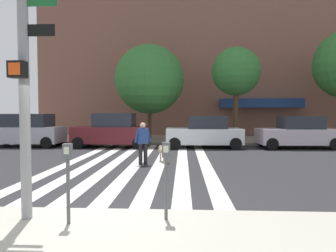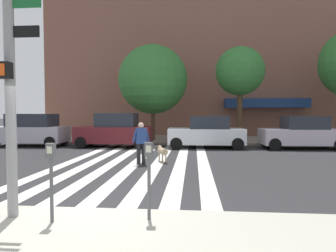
{
  "view_description": "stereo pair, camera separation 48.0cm",
  "coord_description": "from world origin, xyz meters",
  "px_view_note": "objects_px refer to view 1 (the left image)",
  "views": [
    {
      "loc": [
        1.59,
        -5.73,
        2.03
      ],
      "look_at": [
        0.91,
        8.05,
        1.4
      ],
      "focal_mm": 32.06,
      "sensor_mm": 36.0,
      "label": 1
    },
    {
      "loc": [
        2.07,
        -5.69,
        2.03
      ],
      "look_at": [
        0.91,
        8.05,
        1.4
      ],
      "focal_mm": 32.06,
      "sensor_mm": 36.0,
      "label": 2
    }
  ],
  "objects_px": {
    "parking_meter_curbside": "(68,172)",
    "parked_car_fourth_in_line": "(298,133)",
    "parked_car_behind_first": "(112,131)",
    "parked_car_third_in_line": "(204,133)",
    "pedestrian_dog_walker": "(143,141)",
    "parking_meter_second_along": "(166,170)",
    "parked_car_near_curb": "(26,131)",
    "traffic_light_pole": "(22,25)",
    "street_tree_middle": "(236,72)",
    "dog_on_leash": "(163,151)",
    "street_tree_nearest": "(149,79)"
  },
  "relations": [
    {
      "from": "traffic_light_pole",
      "to": "parked_car_fourth_in_line",
      "type": "relative_size",
      "value": 1.32
    },
    {
      "from": "traffic_light_pole",
      "to": "parked_car_third_in_line",
      "type": "relative_size",
      "value": 1.35
    },
    {
      "from": "traffic_light_pole",
      "to": "parked_car_third_in_line",
      "type": "distance_m",
      "value": 13.09
    },
    {
      "from": "parked_car_third_in_line",
      "to": "pedestrian_dog_walker",
      "type": "height_order",
      "value": "parked_car_third_in_line"
    },
    {
      "from": "parked_car_near_curb",
      "to": "street_tree_middle",
      "type": "xyz_separation_m",
      "value": [
        12.79,
        3.01,
        3.77
      ]
    },
    {
      "from": "traffic_light_pole",
      "to": "street_tree_middle",
      "type": "distance_m",
      "value": 16.48
    },
    {
      "from": "traffic_light_pole",
      "to": "dog_on_leash",
      "type": "bearing_deg",
      "value": 74.43
    },
    {
      "from": "parked_car_fourth_in_line",
      "to": "street_tree_middle",
      "type": "relative_size",
      "value": 0.7
    },
    {
      "from": "parking_meter_second_along",
      "to": "pedestrian_dog_walker",
      "type": "height_order",
      "value": "pedestrian_dog_walker"
    },
    {
      "from": "parking_meter_second_along",
      "to": "parked_car_behind_first",
      "type": "distance_m",
      "value": 12.65
    },
    {
      "from": "parking_meter_curbside",
      "to": "parked_car_near_curb",
      "type": "height_order",
      "value": "parked_car_near_curb"
    },
    {
      "from": "parked_car_behind_first",
      "to": "parked_car_fourth_in_line",
      "type": "xyz_separation_m",
      "value": [
        10.6,
        0.0,
        -0.08
      ]
    },
    {
      "from": "street_tree_nearest",
      "to": "street_tree_middle",
      "type": "height_order",
      "value": "street_tree_nearest"
    },
    {
      "from": "parked_car_third_in_line",
      "to": "pedestrian_dog_walker",
      "type": "bearing_deg",
      "value": -115.8
    },
    {
      "from": "parked_car_fourth_in_line",
      "to": "parking_meter_curbside",
      "type": "bearing_deg",
      "value": -124.29
    },
    {
      "from": "parked_car_behind_first",
      "to": "parked_car_third_in_line",
      "type": "bearing_deg",
      "value": 0.01
    },
    {
      "from": "parking_meter_curbside",
      "to": "pedestrian_dog_walker",
      "type": "distance_m",
      "value": 6.61
    },
    {
      "from": "parking_meter_second_along",
      "to": "parked_car_near_curb",
      "type": "distance_m",
      "value": 15.03
    },
    {
      "from": "parking_meter_curbside",
      "to": "parked_car_behind_first",
      "type": "relative_size",
      "value": 0.31
    },
    {
      "from": "parked_car_behind_first",
      "to": "dog_on_leash",
      "type": "distance_m",
      "value": 6.09
    },
    {
      "from": "parking_meter_curbside",
      "to": "parking_meter_second_along",
      "type": "height_order",
      "value": "same"
    },
    {
      "from": "parking_meter_second_along",
      "to": "street_tree_middle",
      "type": "relative_size",
      "value": 0.22
    },
    {
      "from": "parking_meter_second_along",
      "to": "parked_car_behind_first",
      "type": "height_order",
      "value": "parked_car_behind_first"
    },
    {
      "from": "parked_car_fourth_in_line",
      "to": "dog_on_leash",
      "type": "relative_size",
      "value": 4.37
    },
    {
      "from": "parked_car_third_in_line",
      "to": "street_tree_middle",
      "type": "xyz_separation_m",
      "value": [
        2.29,
        3.01,
        3.85
      ]
    },
    {
      "from": "parked_car_third_in_line",
      "to": "dog_on_leash",
      "type": "bearing_deg",
      "value": -111.71
    },
    {
      "from": "parked_car_fourth_in_line",
      "to": "traffic_light_pole",
      "type": "bearing_deg",
      "value": -127.25
    },
    {
      "from": "parking_meter_curbside",
      "to": "traffic_light_pole",
      "type": "bearing_deg",
      "value": 168.29
    },
    {
      "from": "parking_meter_curbside",
      "to": "parked_car_near_curb",
      "type": "bearing_deg",
      "value": 120.72
    },
    {
      "from": "parking_meter_second_along",
      "to": "parked_car_behind_first",
      "type": "bearing_deg",
      "value": 107.55
    },
    {
      "from": "parking_meter_curbside",
      "to": "parked_car_behind_first",
      "type": "height_order",
      "value": "parked_car_behind_first"
    },
    {
      "from": "parked_car_behind_first",
      "to": "parked_car_third_in_line",
      "type": "height_order",
      "value": "parked_car_behind_first"
    },
    {
      "from": "traffic_light_pole",
      "to": "street_tree_nearest",
      "type": "distance_m",
      "value": 15.27
    },
    {
      "from": "parked_car_near_curb",
      "to": "parked_car_third_in_line",
      "type": "height_order",
      "value": "parked_car_near_curb"
    },
    {
      "from": "traffic_light_pole",
      "to": "parked_car_fourth_in_line",
      "type": "height_order",
      "value": "traffic_light_pole"
    },
    {
      "from": "parking_meter_curbside",
      "to": "parked_car_fourth_in_line",
      "type": "height_order",
      "value": "parked_car_fourth_in_line"
    },
    {
      "from": "traffic_light_pole",
      "to": "street_tree_middle",
      "type": "xyz_separation_m",
      "value": [
        6.29,
        15.19,
        1.2
      ]
    },
    {
      "from": "parked_car_behind_first",
      "to": "parked_car_fourth_in_line",
      "type": "relative_size",
      "value": 1.0
    },
    {
      "from": "parking_meter_curbside",
      "to": "street_tree_middle",
      "type": "relative_size",
      "value": 0.22
    },
    {
      "from": "street_tree_middle",
      "to": "dog_on_leash",
      "type": "xyz_separation_m",
      "value": [
        -4.32,
        -8.1,
        -4.27
      ]
    },
    {
      "from": "dog_on_leash",
      "to": "parked_car_near_curb",
      "type": "bearing_deg",
      "value": 149.01
    },
    {
      "from": "parked_car_third_in_line",
      "to": "parked_car_behind_first",
      "type": "bearing_deg",
      "value": -179.99
    },
    {
      "from": "parking_meter_curbside",
      "to": "pedestrian_dog_walker",
      "type": "height_order",
      "value": "pedestrian_dog_walker"
    },
    {
      "from": "parked_car_behind_first",
      "to": "dog_on_leash",
      "type": "bearing_deg",
      "value": -56.94
    },
    {
      "from": "street_tree_nearest",
      "to": "parked_car_near_curb",
      "type": "bearing_deg",
      "value": -156.3
    },
    {
      "from": "parked_car_third_in_line",
      "to": "pedestrian_dog_walker",
      "type": "distance_m",
      "value": 6.39
    },
    {
      "from": "parked_car_near_curb",
      "to": "dog_on_leash",
      "type": "xyz_separation_m",
      "value": [
        8.47,
        -5.09,
        -0.51
      ]
    },
    {
      "from": "parked_car_third_in_line",
      "to": "parked_car_fourth_in_line",
      "type": "xyz_separation_m",
      "value": [
        5.26,
        0.0,
        -0.01
      ]
    },
    {
      "from": "parking_meter_curbside",
      "to": "parked_car_third_in_line",
      "type": "bearing_deg",
      "value": 75.63
    },
    {
      "from": "street_tree_middle",
      "to": "parked_car_fourth_in_line",
      "type": "bearing_deg",
      "value": -45.48
    }
  ]
}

